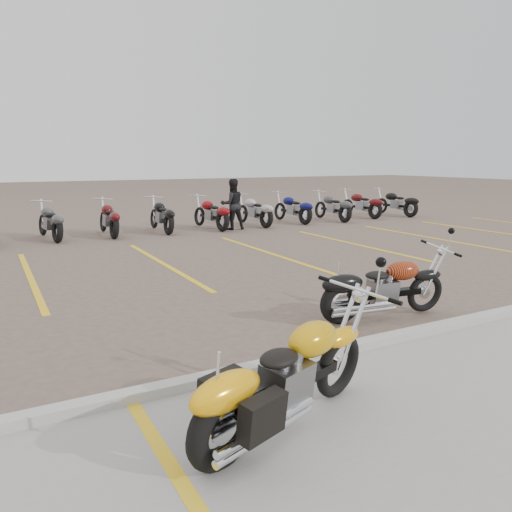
# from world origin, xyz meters

# --- Properties ---
(ground) EXTENTS (100.00, 100.00, 0.00)m
(ground) POSITION_xyz_m (0.00, 0.00, 0.00)
(ground) COLOR #6F5A4F
(ground) RESTS_ON ground
(curb) EXTENTS (60.00, 0.18, 0.12)m
(curb) POSITION_xyz_m (0.00, -2.00, 0.06)
(curb) COLOR #ADAAA3
(curb) RESTS_ON ground
(parking_stripes) EXTENTS (38.00, 5.50, 0.01)m
(parking_stripes) POSITION_xyz_m (0.00, 4.00, 0.00)
(parking_stripes) COLOR gold
(parking_stripes) RESTS_ON ground
(yellow_cruiser) EXTENTS (2.11, 0.85, 0.90)m
(yellow_cruiser) POSITION_xyz_m (-1.30, -3.09, 0.45)
(yellow_cruiser) COLOR black
(yellow_cruiser) RESTS_ON ground
(flame_cruiser) EXTENTS (2.05, 0.43, 0.84)m
(flame_cruiser) POSITION_xyz_m (1.54, -1.17, 0.42)
(flame_cruiser) COLOR black
(flame_cruiser) RESTS_ON ground
(person_b) EXTENTS (0.87, 0.71, 1.65)m
(person_b) POSITION_xyz_m (3.75, 8.27, 0.83)
(person_b) COLOR black
(person_b) RESTS_ON ground
(bg_bike_row) EXTENTS (20.56, 2.03, 1.10)m
(bg_bike_row) POSITION_xyz_m (1.50, 8.83, 0.55)
(bg_bike_row) COLOR black
(bg_bike_row) RESTS_ON ground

